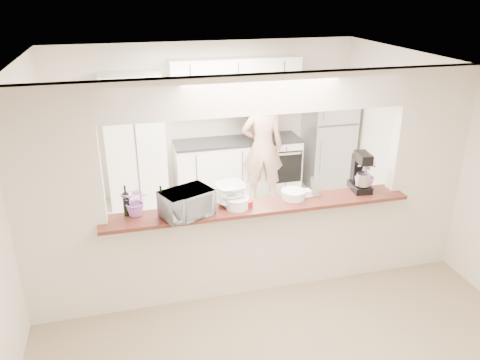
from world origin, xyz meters
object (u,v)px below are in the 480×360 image
object	(u,v)px
refrigerator	(328,139)
stand_mixer	(361,173)
toaster_oven	(187,203)
person	(263,148)

from	to	relation	value
refrigerator	stand_mixer	size ratio (longest dim) A/B	3.67
toaster_oven	stand_mixer	distance (m)	2.06
stand_mixer	person	xyz separation A→B (m)	(-0.50, 2.23, -0.39)
refrigerator	stand_mixer	xyz separation A→B (m)	(-0.80, -2.58, 0.45)
refrigerator	toaster_oven	size ratio (longest dim) A/B	3.32
refrigerator	stand_mixer	bearing A→B (deg)	-107.17
stand_mixer	person	bearing A→B (deg)	102.51
stand_mixer	toaster_oven	bearing A→B (deg)	-175.38
toaster_oven	stand_mixer	bearing A→B (deg)	-19.08
toaster_oven	person	size ratio (longest dim) A/B	0.28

